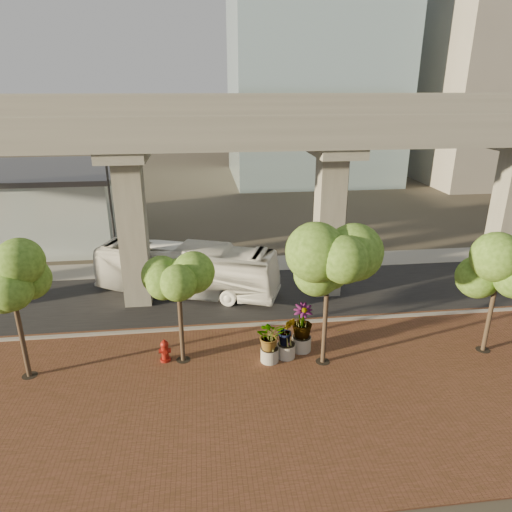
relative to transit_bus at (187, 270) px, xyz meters
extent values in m
plane|color=#3C372C|center=(3.01, -2.94, -1.66)|extent=(160.00, 160.00, 0.00)
cube|color=brown|center=(3.01, -10.94, -1.63)|extent=(70.00, 13.00, 0.06)
cube|color=black|center=(3.01, -0.94, -1.64)|extent=(90.00, 8.00, 0.04)
cube|color=gray|center=(3.01, -4.94, -1.58)|extent=(70.00, 0.25, 0.16)
cube|color=gray|center=(3.01, 4.56, -1.63)|extent=(90.00, 3.00, 0.06)
cube|color=gray|center=(3.01, -2.54, 8.84)|extent=(72.00, 2.40, 1.80)
cube|color=gray|center=(3.01, 0.66, 8.84)|extent=(72.00, 2.40, 1.80)
cube|color=gray|center=(3.01, -3.64, 10.24)|extent=(72.00, 0.12, 1.00)
cube|color=gray|center=(3.01, 1.76, 10.24)|extent=(72.00, 0.12, 1.00)
cube|color=gray|center=(41.01, 33.06, 10.34)|extent=(18.00, 16.00, 24.00)
imported|color=white|center=(0.00, 0.00, 0.00)|extent=(12.14, 6.77, 3.32)
cylinder|color=maroon|center=(-0.96, -7.90, -1.54)|extent=(0.52, 0.52, 0.12)
cylinder|color=maroon|center=(-0.96, -7.90, -1.12)|extent=(0.35, 0.35, 0.85)
sphere|color=maroon|center=(-0.96, -7.90, -0.70)|extent=(0.41, 0.41, 0.41)
cylinder|color=maroon|center=(-0.96, -7.90, -0.51)|extent=(0.12, 0.12, 0.15)
cylinder|color=maroon|center=(-0.96, -7.90, -1.05)|extent=(0.58, 0.23, 0.23)
cylinder|color=gray|center=(4.16, -8.55, -1.25)|extent=(0.89, 0.89, 0.69)
imported|color=#365B18|center=(4.16, -8.55, -0.16)|extent=(1.99, 1.99, 1.49)
cylinder|color=#A39D93|center=(5.93, -7.77, -1.22)|extent=(0.98, 0.98, 0.76)
imported|color=#365B18|center=(5.93, -7.77, 0.06)|extent=(2.40, 2.40, 1.80)
cylinder|color=#9C968C|center=(5.03, -8.29, -1.24)|extent=(0.92, 0.92, 0.71)
imported|color=#365B18|center=(5.03, -8.29, -0.12)|extent=(2.04, 2.04, 1.53)
cylinder|color=#483629|center=(-7.22, -8.41, 0.40)|extent=(0.22, 0.22, 4.00)
cylinder|color=black|center=(-7.22, -8.41, -1.60)|extent=(0.70, 0.70, 0.01)
cylinder|color=#483629|center=(-0.09, -7.96, 0.16)|extent=(0.22, 0.22, 3.52)
cylinder|color=black|center=(-0.09, -7.96, -1.60)|extent=(0.70, 0.70, 0.01)
cylinder|color=#483629|center=(6.75, -8.96, 0.23)|extent=(0.22, 0.22, 3.65)
cylinder|color=black|center=(6.75, -8.96, -1.60)|extent=(0.70, 0.70, 0.01)
cylinder|color=#483629|center=(15.23, -8.92, 0.06)|extent=(0.22, 0.22, 3.31)
cylinder|color=black|center=(15.23, -8.92, -1.60)|extent=(0.70, 0.70, 0.01)
cylinder|color=#323338|center=(-4.88, 2.97, 2.67)|extent=(0.15, 0.15, 8.59)
cube|color=#323338|center=(-4.88, 2.43, 6.97)|extent=(0.16, 1.07, 0.16)
cube|color=silver|center=(-4.88, 1.90, 6.86)|extent=(0.43, 0.21, 0.13)
cylinder|color=#2B2C30|center=(11.25, 2.70, 2.64)|extent=(0.15, 0.15, 8.52)
cube|color=#2B2C30|center=(11.25, 2.17, 6.90)|extent=(0.16, 1.07, 0.16)
cube|color=silver|center=(11.25, 1.64, 6.80)|extent=(0.43, 0.21, 0.13)
camera|label=1|loc=(1.14, -27.64, 11.19)|focal=32.00mm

